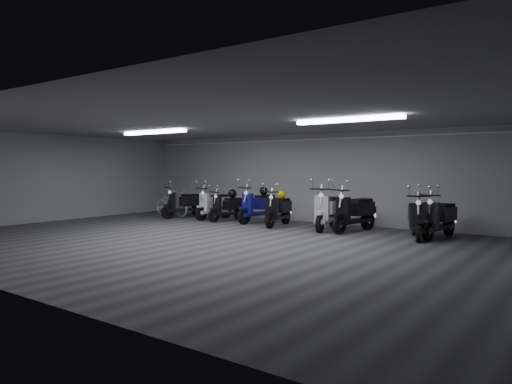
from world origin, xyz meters
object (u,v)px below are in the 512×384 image
Objects in this scene: bicycle at (172,200)px; scooter_2 at (214,200)px; scooter_9 at (439,211)px; scooter_4 at (258,201)px; scooter_7 at (354,206)px; helmet_0 at (264,191)px; scooter_5 at (278,204)px; scooter_0 at (183,199)px; helmet_1 at (282,195)px; helmet_2 at (232,194)px; scooter_8 at (417,211)px; scooter_3 at (227,203)px; scooter_6 at (327,204)px.

scooter_2 is at bearing -78.00° from bicycle.
scooter_4 is at bearing -173.11° from scooter_9.
helmet_0 is at bearing -176.71° from scooter_7.
scooter_5 is at bearing -3.01° from scooter_2.
scooter_0 is at bearing -165.95° from scooter_4.
scooter_4 reaches higher than scooter_0.
scooter_2 is 2.77m from helmet_1.
scooter_2 is 6.17× the size of helmet_2.
scooter_2 is 6.87m from scooter_8.
scooter_3 is 2.07m from helmet_1.
scooter_5 reaches higher than helmet_1.
helmet_2 is at bearing -172.90° from scooter_9.
scooter_6 is at bearing 155.53° from scooter_8.
scooter_9 is 6.36× the size of helmet_2.
scooter_9 is at bearing 11.33° from scooter_8.
scooter_3 is at bearing 19.60° from scooter_0.
scooter_6 reaches higher than scooter_3.
helmet_1 is at bearing -3.58° from helmet_2.
scooter_2 is 0.98× the size of scooter_8.
scooter_0 is 3.07m from helmet_0.
scooter_6 is 1.07× the size of scooter_9.
helmet_1 is at bearing -22.65° from helmet_0.
scooter_4 is at bearing 153.73° from scooter_8.
scooter_8 is at bearing -7.41° from helmet_0.
scooter_2 is at bearing 166.10° from scooter_6.
scooter_6 is at bearing -163.15° from scooter_7.
scooter_0 is 0.92× the size of scooter_7.
scooter_7 is at bearing -82.45° from bicycle.
scooter_2 is 4.36m from scooter_6.
scooter_3 is 0.88× the size of scooter_9.
helmet_0 is at bearing 156.99° from scooter_6.
scooter_0 is at bearing 169.91° from scooter_5.
scooter_2 is at bearing -170.10° from helmet_0.
helmet_2 is (-2.00, 0.12, -0.04)m from helmet_1.
scooter_2 is 1.00× the size of bicycle.
scooter_7 is 7.28× the size of helmet_0.
scooter_8 reaches higher than helmet_0.
scooter_3 reaches higher than helmet_1.
scooter_6 is at bearing 16.75° from scooter_0.
scooter_3 is at bearing -171.00° from scooter_9.
scooter_3 is 6.41× the size of helmet_1.
scooter_2 is 2.81m from scooter_5.
helmet_0 reaches higher than helmet_1.
scooter_3 reaches higher than helmet_2.
bicycle is (-3.66, -0.21, -0.12)m from scooter_4.
scooter_4 is 1.06× the size of bicycle.
scooter_7 is at bearing 1.66° from scooter_2.
scooter_8 is at bearing -83.72° from bicycle.
scooter_9 reaches higher than helmet_2.
scooter_6 is (1.56, 0.09, 0.08)m from scooter_5.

